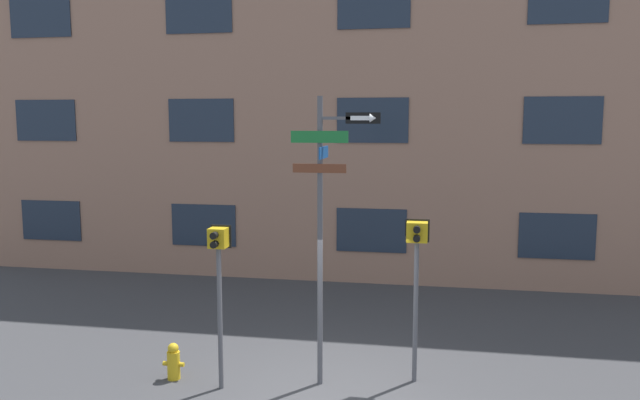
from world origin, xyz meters
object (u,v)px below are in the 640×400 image
object	(u,v)px
pedestrian_signal_left	(219,266)
fire_hydrant	(174,362)
street_sign_pole	(324,215)
pedestrian_signal_right	(417,256)

from	to	relation	value
pedestrian_signal_left	fire_hydrant	distance (m)	2.03
street_sign_pole	fire_hydrant	xyz separation A→B (m)	(-2.60, -0.26, -2.60)
pedestrian_signal_right	fire_hydrant	bearing A→B (deg)	-170.91
street_sign_pole	pedestrian_signal_left	distance (m)	1.91
pedestrian_signal_left	street_sign_pole	bearing A→B (deg)	15.97
street_sign_pole	pedestrian_signal_right	distance (m)	1.71
street_sign_pole	fire_hydrant	world-z (taller)	street_sign_pole
street_sign_pole	pedestrian_signal_right	world-z (taller)	street_sign_pole
pedestrian_signal_left	fire_hydrant	xyz separation A→B (m)	(-0.93, 0.21, -1.79)
street_sign_pole	pedestrian_signal_left	xyz separation A→B (m)	(-1.67, -0.48, -0.81)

